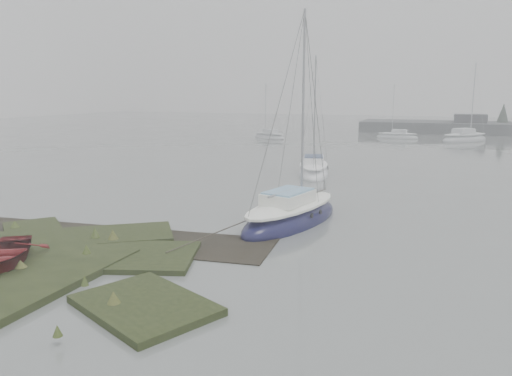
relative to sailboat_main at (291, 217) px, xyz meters
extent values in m
plane|color=slate|center=(-1.50, 21.22, -0.29)|extent=(160.00, 160.00, 0.00)
cube|color=#424247|center=(8.50, 52.22, 1.11)|extent=(4.00, 3.00, 2.20)
cone|color=#384238|center=(12.50, 54.22, 1.91)|extent=(2.00, 2.00, 3.50)
ellipsoid|color=#111135|center=(0.00, 0.01, -0.18)|extent=(3.61, 6.91, 1.60)
ellipsoid|color=white|center=(0.00, 0.01, 0.47)|extent=(2.99, 5.99, 0.45)
cube|color=white|center=(-0.06, -0.26, 0.86)|extent=(1.89, 2.52, 0.47)
cube|color=#7CABCE|center=(-0.06, -0.26, 1.12)|extent=(1.76, 2.32, 0.08)
cylinder|color=#939399|center=(0.20, 0.84, 4.56)|extent=(0.10, 0.10, 7.53)
cylinder|color=#939399|center=(-0.10, -0.44, 1.12)|extent=(0.68, 2.59, 0.08)
ellipsoid|color=white|center=(-2.26, 12.43, -0.19)|extent=(3.32, 6.17, 1.43)
ellipsoid|color=white|center=(-2.26, 12.43, 0.38)|extent=(2.76, 5.35, 0.40)
cube|color=white|center=(-2.20, 12.18, 0.74)|extent=(1.72, 2.26, 0.42)
cube|color=#1B294C|center=(-2.20, 12.18, 0.97)|extent=(1.60, 2.08, 0.07)
cylinder|color=#939399|center=(-2.45, 13.16, 4.04)|extent=(0.09, 0.09, 6.72)
cylinder|color=#939399|center=(-2.16, 12.02, 0.97)|extent=(0.65, 2.30, 0.08)
ellipsoid|color=silver|center=(-13.71, 36.03, -0.21)|extent=(5.02, 3.72, 1.18)
ellipsoid|color=silver|center=(-13.71, 36.03, 0.27)|extent=(4.32, 3.15, 0.33)
cube|color=silver|center=(-13.53, 35.93, 0.56)|extent=(1.96, 1.71, 0.35)
cube|color=silver|center=(-13.53, 35.93, 0.75)|extent=(1.80, 1.58, 0.06)
cylinder|color=#939399|center=(-14.26, 36.33, 3.28)|extent=(0.08, 0.08, 5.54)
cylinder|color=#939399|center=(-13.41, 35.87, 0.75)|extent=(1.73, 0.99, 0.06)
ellipsoid|color=#A0A3A9|center=(7.66, 40.46, -0.18)|extent=(5.89, 6.32, 1.58)
ellipsoid|color=silver|center=(7.66, 40.46, 0.46)|extent=(5.02, 5.41, 0.45)
cube|color=silver|center=(7.47, 40.25, 0.85)|extent=(2.52, 2.60, 0.47)
cube|color=silver|center=(7.47, 40.25, 1.11)|extent=(2.33, 2.40, 0.07)
cylinder|color=#939399|center=(8.21, 41.10, 4.51)|extent=(0.10, 0.10, 7.45)
cylinder|color=#939399|center=(7.35, 40.11, 1.11)|extent=(1.77, 2.02, 0.08)
ellipsoid|color=#AEB6B9|center=(0.34, 41.36, -0.21)|extent=(4.87, 1.84, 1.16)
ellipsoid|color=white|center=(0.34, 41.36, 0.26)|extent=(4.24, 1.49, 0.33)
cube|color=white|center=(0.55, 41.35, 0.55)|extent=(1.70, 1.12, 0.34)
cube|color=#B7BCC2|center=(0.55, 41.35, 0.74)|extent=(1.56, 1.04, 0.05)
cylinder|color=#939399|center=(-0.27, 41.39, 3.24)|extent=(0.08, 0.08, 5.48)
cylinder|color=#939399|center=(0.68, 41.34, 0.74)|extent=(1.92, 0.17, 0.06)
imported|color=#5E0E10|center=(-6.59, -8.46, 0.26)|extent=(3.63, 3.93, 0.66)
camera|label=1|loc=(5.81, -19.23, 5.08)|focal=35.00mm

